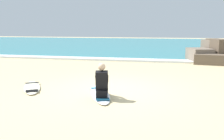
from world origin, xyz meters
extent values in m
plane|color=#CCB584|center=(0.00, 0.00, 0.00)|extent=(80.00, 80.00, 0.00)
cube|color=teal|center=(0.00, 20.65, 0.05)|extent=(80.00, 28.00, 0.10)
cube|color=white|center=(0.00, 6.95, 0.06)|extent=(80.00, 0.90, 0.11)
ellipsoid|color=silver|center=(-0.22, -0.60, 0.04)|extent=(1.25, 2.16, 0.07)
cube|color=#1E7FB7|center=(-0.43, -0.04, 0.07)|extent=(0.48, 0.27, 0.01)
cube|color=#0A2C40|center=(0.03, -1.23, 0.07)|extent=(0.43, 0.36, 0.01)
cube|color=black|center=(-0.05, -1.02, 0.18)|extent=(0.37, 0.33, 0.20)
cylinder|color=black|center=(-0.19, -0.87, 0.33)|extent=(0.24, 0.43, 0.43)
cylinder|color=black|center=(-0.25, -0.67, 0.30)|extent=(0.18, 0.28, 0.42)
cube|color=black|center=(-0.27, -0.60, 0.10)|extent=(0.15, 0.24, 0.05)
cylinder|color=black|center=(0.00, -0.82, 0.33)|extent=(0.24, 0.43, 0.43)
cylinder|color=black|center=(-0.03, -0.62, 0.30)|extent=(0.18, 0.28, 0.42)
cube|color=black|center=(-0.04, -0.55, 0.10)|extent=(0.15, 0.24, 0.05)
cube|color=black|center=(-0.06, -0.99, 0.53)|extent=(0.40, 0.36, 0.57)
sphere|color=beige|center=(-0.07, -0.96, 0.92)|extent=(0.21, 0.21, 0.21)
cylinder|color=black|center=(-0.23, -0.87, 0.55)|extent=(0.18, 0.41, 0.31)
cylinder|color=black|center=(0.04, -0.81, 0.55)|extent=(0.18, 0.41, 0.31)
ellipsoid|color=#EFE5C6|center=(-2.62, -0.29, 0.04)|extent=(1.39, 1.89, 0.07)
cube|color=black|center=(-2.89, 0.16, 0.07)|extent=(0.46, 0.33, 0.01)
cube|color=black|center=(-2.32, -0.81, 0.07)|extent=(0.44, 0.39, 0.01)
cube|color=#756656|center=(3.66, 7.31, 0.39)|extent=(1.50, 1.71, 0.79)
cube|color=brown|center=(4.14, 6.81, 0.28)|extent=(1.86, 1.88, 0.56)
cube|color=brown|center=(4.67, 7.58, 0.66)|extent=(1.15, 1.81, 1.32)
cube|color=#756656|center=(4.54, 7.97, 0.62)|extent=(1.40, 1.66, 1.25)
camera|label=1|loc=(1.56, -7.25, 1.99)|focal=38.35mm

